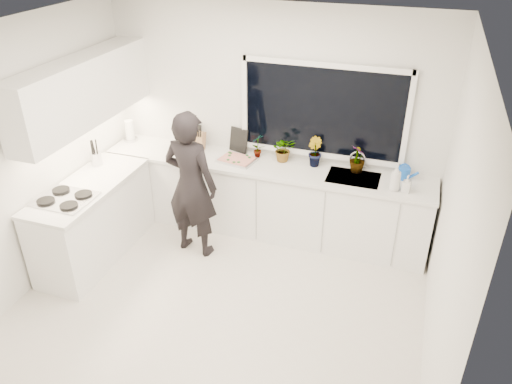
% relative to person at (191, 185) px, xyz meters
% --- Properties ---
extents(floor, '(4.00, 3.50, 0.02)m').
position_rel_person_xyz_m(floor, '(0.64, -0.79, -0.88)').
color(floor, beige).
rests_on(floor, ground).
extents(wall_back, '(4.00, 0.02, 2.70)m').
position_rel_person_xyz_m(wall_back, '(0.64, 0.97, 0.48)').
color(wall_back, white).
rests_on(wall_back, ground).
extents(wall_left, '(0.02, 3.50, 2.70)m').
position_rel_person_xyz_m(wall_left, '(-1.37, -0.79, 0.48)').
color(wall_left, white).
rests_on(wall_left, ground).
extents(wall_right, '(0.02, 3.50, 2.70)m').
position_rel_person_xyz_m(wall_right, '(2.65, -0.79, 0.48)').
color(wall_right, white).
rests_on(wall_right, ground).
extents(ceiling, '(4.00, 3.50, 0.02)m').
position_rel_person_xyz_m(ceiling, '(0.64, -0.79, 1.84)').
color(ceiling, white).
rests_on(ceiling, wall_back).
extents(window, '(1.80, 0.02, 1.00)m').
position_rel_person_xyz_m(window, '(1.24, 0.93, 0.68)').
color(window, black).
rests_on(window, wall_back).
extents(base_cabinets_back, '(3.92, 0.58, 0.88)m').
position_rel_person_xyz_m(base_cabinets_back, '(0.64, 0.66, -0.43)').
color(base_cabinets_back, white).
rests_on(base_cabinets_back, floor).
extents(base_cabinets_left, '(0.58, 1.60, 0.88)m').
position_rel_person_xyz_m(base_cabinets_left, '(-1.03, -0.44, -0.43)').
color(base_cabinets_left, white).
rests_on(base_cabinets_left, floor).
extents(countertop_back, '(3.94, 0.62, 0.04)m').
position_rel_person_xyz_m(countertop_back, '(0.64, 0.65, 0.03)').
color(countertop_back, silver).
rests_on(countertop_back, base_cabinets_back).
extents(countertop_left, '(0.62, 1.60, 0.04)m').
position_rel_person_xyz_m(countertop_left, '(-1.03, -0.44, 0.03)').
color(countertop_left, silver).
rests_on(countertop_left, base_cabinets_left).
extents(upper_cabinets, '(0.34, 2.10, 0.70)m').
position_rel_person_xyz_m(upper_cabinets, '(-1.15, -0.09, 0.98)').
color(upper_cabinets, white).
rests_on(upper_cabinets, wall_left).
extents(sink, '(0.58, 0.42, 0.14)m').
position_rel_person_xyz_m(sink, '(1.69, 0.66, 0.00)').
color(sink, silver).
rests_on(sink, countertop_back).
extents(faucet, '(0.03, 0.03, 0.22)m').
position_rel_person_xyz_m(faucet, '(1.69, 0.86, 0.16)').
color(faucet, silver).
rests_on(faucet, countertop_back).
extents(stovetop, '(0.56, 0.48, 0.03)m').
position_rel_person_xyz_m(stovetop, '(-1.05, -0.79, 0.07)').
color(stovetop, black).
rests_on(stovetop, countertop_left).
extents(person, '(0.68, 0.49, 1.73)m').
position_rel_person_xyz_m(person, '(0.00, 0.00, 0.00)').
color(person, black).
rests_on(person, floor).
extents(pizza_tray, '(0.47, 0.38, 0.03)m').
position_rel_person_xyz_m(pizza_tray, '(0.31, 0.63, 0.07)').
color(pizza_tray, '#B7B8BC').
rests_on(pizza_tray, countertop_back).
extents(pizza, '(0.42, 0.34, 0.01)m').
position_rel_person_xyz_m(pizza, '(0.31, 0.63, 0.09)').
color(pizza, '#B83818').
rests_on(pizza, pizza_tray).
extents(watering_can, '(0.18, 0.18, 0.13)m').
position_rel_person_xyz_m(watering_can, '(2.22, 0.82, 0.12)').
color(watering_can, blue).
rests_on(watering_can, countertop_back).
extents(paper_towel_roll, '(0.12, 0.12, 0.26)m').
position_rel_person_xyz_m(paper_towel_roll, '(-1.21, 0.76, 0.18)').
color(paper_towel_roll, white).
rests_on(paper_towel_roll, countertop_back).
extents(knife_block, '(0.14, 0.11, 0.22)m').
position_rel_person_xyz_m(knife_block, '(-0.25, 0.80, 0.16)').
color(knife_block, '#9A6E47').
rests_on(knife_block, countertop_back).
extents(utensil_crock, '(0.15, 0.15, 0.16)m').
position_rel_person_xyz_m(utensil_crock, '(-1.21, 0.01, 0.13)').
color(utensil_crock, silver).
rests_on(utensil_crock, countertop_left).
extents(picture_frame_large, '(0.22, 0.05, 0.28)m').
position_rel_person_xyz_m(picture_frame_large, '(-0.38, 0.90, 0.19)').
color(picture_frame_large, black).
rests_on(picture_frame_large, countertop_back).
extents(picture_frame_small, '(0.25, 0.09, 0.30)m').
position_rel_person_xyz_m(picture_frame_small, '(0.23, 0.90, 0.20)').
color(picture_frame_small, black).
rests_on(picture_frame_small, countertop_back).
extents(herb_plants, '(1.40, 0.33, 0.34)m').
position_rel_person_xyz_m(herb_plants, '(1.07, 0.82, 0.21)').
color(herb_plants, '#26662D').
rests_on(herb_plants, countertop_back).
extents(soap_bottles, '(0.23, 0.12, 0.30)m').
position_rel_person_xyz_m(soap_bottles, '(2.18, 0.51, 0.19)').
color(soap_bottles, '#D8BF66').
rests_on(soap_bottles, countertop_back).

